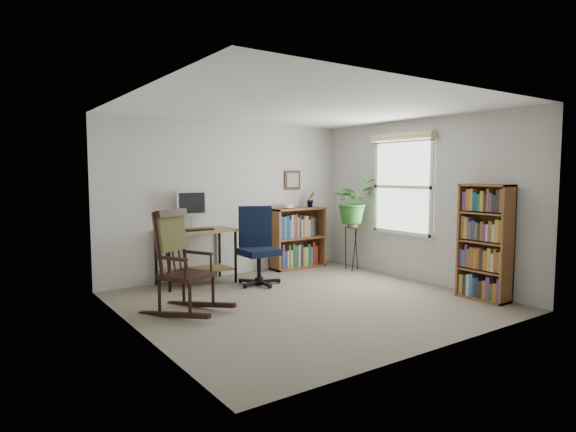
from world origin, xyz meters
TOP-DOWN VIEW (x-y plane):
  - floor at (0.00, 0.00)m, footprint 4.20×4.00m
  - ceiling at (0.00, 0.00)m, footprint 4.20×4.00m
  - wall_back at (0.00, 2.00)m, footprint 4.20×0.00m
  - wall_front at (0.00, -2.00)m, footprint 4.20×0.00m
  - wall_left at (-2.10, 0.00)m, footprint 0.00×4.00m
  - wall_right at (2.10, 0.00)m, footprint 0.00×4.00m
  - window at (2.06, 0.30)m, footprint 0.12×1.20m
  - desk at (-0.72, 1.70)m, footprint 1.10×0.61m
  - monitor at (-0.72, 1.84)m, footprint 0.46×0.16m
  - keyboard at (-0.72, 1.58)m, footprint 0.40×0.15m
  - office_chair at (-0.01, 1.12)m, footprint 0.79×0.79m
  - rocking_chair at (-1.42, 0.38)m, footprint 1.03×1.21m
  - low_bookshelf at (1.19, 1.82)m, footprint 0.97×0.32m
  - tall_bookshelf at (1.92, -1.21)m, footprint 0.28×0.64m
  - plant_stand at (1.80, 1.12)m, footprint 0.31×0.31m
  - spider_plant at (1.80, 1.12)m, footprint 1.69×1.88m
  - potted_plant_small at (1.47, 1.83)m, footprint 0.13×0.24m
  - framed_picture at (1.19, 1.97)m, footprint 0.32×0.04m

SIDE VIEW (x-z plane):
  - floor at x=0.00m, z-range 0.00..0.00m
  - desk at x=-0.72m, z-range 0.00..0.79m
  - plant_stand at x=1.80m, z-range 0.00..0.85m
  - low_bookshelf at x=1.19m, z-range 0.00..1.03m
  - office_chair at x=-0.01m, z-range 0.00..1.15m
  - rocking_chair at x=-1.42m, z-range 0.00..1.21m
  - tall_bookshelf at x=1.92m, z-range 0.00..1.47m
  - keyboard at x=-0.72m, z-range 0.79..0.82m
  - monitor at x=-0.72m, z-range 0.79..1.35m
  - potted_plant_small at x=1.47m, z-range 1.03..1.13m
  - wall_back at x=0.00m, z-range 0.00..2.40m
  - wall_front at x=0.00m, z-range 0.00..2.40m
  - wall_left at x=-2.10m, z-range 0.00..2.40m
  - wall_right at x=2.10m, z-range 0.00..2.40m
  - window at x=2.06m, z-range 0.65..2.15m
  - framed_picture at x=1.19m, z-range 1.33..1.65m
  - spider_plant at x=1.80m, z-range 0.78..2.25m
  - ceiling at x=0.00m, z-range 2.40..2.40m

